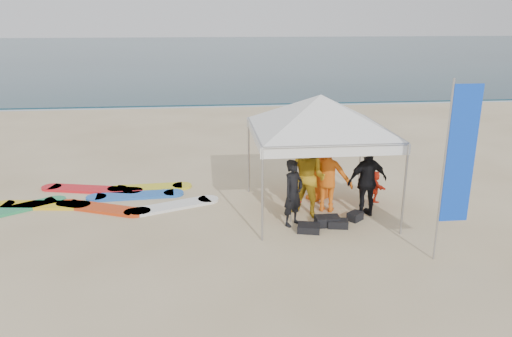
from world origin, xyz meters
The scene contains 14 objects.
ground centered at (0.00, 0.00, 0.00)m, with size 120.00×120.00×0.00m, color beige.
ocean centered at (0.00, 60.00, 0.04)m, with size 160.00×84.00×0.08m, color #0C2633.
shoreline_foam centered at (0.00, 18.20, 0.00)m, with size 160.00×1.20×0.01m, color silver.
person_black_a centered at (0.58, 1.95, 0.79)m, with size 0.57×0.38×1.57m, color black.
person_yellow centered at (0.99, 2.43, 0.98)m, with size 0.95×0.74×1.95m, color #BC901A.
person_orange_a centered at (1.59, 2.76, 0.96)m, with size 1.23×0.71×1.91m, color orange.
person_black_b centered at (2.45, 2.32, 0.88)m, with size 1.03×0.43×1.76m, color black.
person_orange_b centered at (1.56, 3.56, 0.97)m, with size 0.95×0.62×1.94m, color #D45612.
person_seated centered at (2.98, 3.24, 0.41)m, with size 0.77×0.24×0.83m, color red.
canopy_tent centered at (1.33, 2.74, 2.90)m, with size 4.42×4.42×3.33m.
feather_flag centered at (3.36, -0.05, 2.12)m, with size 0.61×0.04×3.61m.
marker_pennant centered at (0.68, 2.10, 0.49)m, with size 0.28×0.28×0.64m.
gear_pile centered at (1.40, 1.75, 0.10)m, with size 1.75×0.98×0.22m.
surfboard_spread centered at (-4.13, 4.05, 0.04)m, with size 5.65×2.67×0.07m.
Camera 1 is at (-1.42, -8.66, 4.70)m, focal length 35.00 mm.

